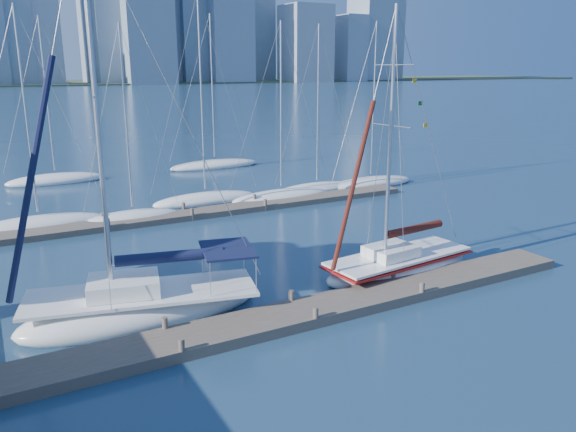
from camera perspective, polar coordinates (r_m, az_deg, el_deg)
ground at (r=21.42m, az=1.53°, el=-10.36°), size 700.00×700.00×0.00m
near_dock at (r=21.34m, az=1.53°, el=-9.87°), size 26.00×2.00×0.40m
far_dock at (r=35.90m, az=-8.62°, el=0.32°), size 30.00×1.80×0.36m
sailboat_navy at (r=21.71m, az=-14.62°, el=-7.31°), size 9.47×4.95×14.69m
sailboat_maroon at (r=25.92m, az=11.21°, el=-3.72°), size 7.89×3.25×12.10m
bg_boat_0 at (r=35.72m, az=-23.95°, el=-0.77°), size 8.01×3.84×12.74m
bg_boat_1 at (r=35.55m, az=-15.46°, el=-0.10°), size 5.91×2.32×11.86m
bg_boat_2 at (r=39.27m, az=-8.39°, el=1.73°), size 7.61×2.87×14.04m
bg_boat_3 at (r=39.66m, az=-0.69°, el=2.01°), size 7.78×3.09×12.40m
bg_boat_4 at (r=42.49m, az=2.94°, el=2.84°), size 6.93×2.67×12.35m
bg_boat_5 at (r=44.83m, az=8.38°, el=3.36°), size 8.02×2.95×12.70m
bg_boat_6 at (r=49.24m, az=-22.52°, el=3.44°), size 7.84×3.57×13.24m
bg_boat_7 at (r=52.86m, az=-7.44°, el=5.17°), size 8.61×2.31×13.96m
skyline at (r=309.96m, az=-24.13°, el=18.50°), size 503.16×51.31×98.66m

